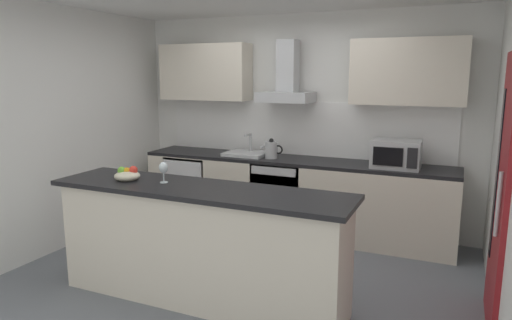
{
  "coord_description": "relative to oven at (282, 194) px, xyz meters",
  "views": [
    {
      "loc": [
        1.78,
        -3.64,
        1.89
      ],
      "look_at": [
        -0.04,
        0.45,
        1.05
      ],
      "focal_mm": 32.24,
      "sensor_mm": 36.0,
      "label": 1
    }
  ],
  "objects": [
    {
      "name": "refrigerator",
      "position": [
        -1.22,
        -0.0,
        -0.03
      ],
      "size": [
        0.58,
        0.6,
        0.85
      ],
      "color": "white",
      "rests_on": "ground"
    },
    {
      "name": "wine_glass",
      "position": [
        -0.35,
        -1.89,
        0.65
      ],
      "size": [
        0.08,
        0.08,
        0.18
      ],
      "color": "silver",
      "rests_on": "counter_island"
    },
    {
      "name": "backsplash_tile",
      "position": [
        0.11,
        0.33,
        0.77
      ],
      "size": [
        3.6,
        0.02,
        0.66
      ],
      "primitive_type": "cube",
      "color": "white"
    },
    {
      "name": "ground",
      "position": [
        0.11,
        -1.39,
        -0.47
      ],
      "size": [
        5.23,
        4.47,
        0.02
      ],
      "primitive_type": "cube",
      "color": "slate"
    },
    {
      "name": "sink",
      "position": [
        -0.48,
        0.01,
        0.47
      ],
      "size": [
        0.5,
        0.4,
        0.26
      ],
      "color": "silver",
      "rests_on": "counter_back"
    },
    {
      "name": "counter_back",
      "position": [
        0.11,
        0.03,
        -0.01
      ],
      "size": [
        3.72,
        0.6,
        0.9
      ],
      "color": "beige",
      "rests_on": "ground"
    },
    {
      "name": "range_hood",
      "position": [
        -0.0,
        0.13,
        1.33
      ],
      "size": [
        0.62,
        0.45,
        0.72
      ],
      "color": "#B7BABC"
    },
    {
      "name": "wall_left",
      "position": [
        -2.06,
        -1.39,
        0.84
      ],
      "size": [
        0.12,
        4.47,
        2.6
      ],
      "primitive_type": "cube",
      "color": "white",
      "rests_on": "ground"
    },
    {
      "name": "oven",
      "position": [
        0.0,
        0.0,
        0.0
      ],
      "size": [
        0.6,
        0.62,
        0.8
      ],
      "color": "slate",
      "rests_on": "ground"
    },
    {
      "name": "upper_cabinets",
      "position": [
        0.11,
        0.18,
        1.45
      ],
      "size": [
        3.67,
        0.32,
        0.7
      ],
      "color": "beige"
    },
    {
      "name": "wall_back",
      "position": [
        0.11,
        0.41,
        0.84
      ],
      "size": [
        5.23,
        0.12,
        2.6
      ],
      "primitive_type": "cube",
      "color": "white",
      "rests_on": "ground"
    },
    {
      "name": "counter_island",
      "position": [
        -0.0,
        -1.91,
        0.04
      ],
      "size": [
        2.56,
        0.64,
        0.99
      ],
      "color": "beige",
      "rests_on": "ground"
    },
    {
      "name": "side_door",
      "position": [
        2.21,
        -1.36,
        0.57
      ],
      "size": [
        0.08,
        0.85,
        2.05
      ],
      "color": "maroon",
      "rests_on": "ground"
    },
    {
      "name": "microwave",
      "position": [
        1.3,
        -0.03,
        0.59
      ],
      "size": [
        0.5,
        0.38,
        0.3
      ],
      "color": "#B7BABC",
      "rests_on": "counter_back"
    },
    {
      "name": "kettle",
      "position": [
        -0.12,
        -0.03,
        0.55
      ],
      "size": [
        0.29,
        0.15,
        0.24
      ],
      "color": "#B7BABC",
      "rests_on": "counter_back"
    },
    {
      "name": "fruit_bowl",
      "position": [
        -0.7,
        -1.94,
        0.57
      ],
      "size": [
        0.22,
        0.22,
        0.13
      ],
      "color": "beige",
      "rests_on": "counter_island"
    }
  ]
}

